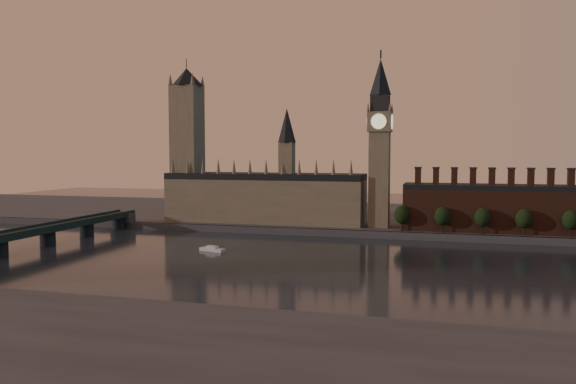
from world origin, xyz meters
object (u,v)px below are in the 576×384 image
object	(u,v)px
westminster_bridge	(21,237)
river_boat	(212,249)
big_ben	(380,141)
victoria_tower	(187,138)

from	to	relation	value
westminster_bridge	river_boat	size ratio (longest dim) A/B	14.06
big_ben	westminster_bridge	distance (m)	205.83
victoria_tower	big_ben	bearing A→B (deg)	-2.20
victoria_tower	big_ben	distance (m)	130.12
victoria_tower	river_boat	size ratio (longest dim) A/B	7.59
westminster_bridge	victoria_tower	bearing A→B (deg)	73.44
big_ben	river_boat	xyz separation A→B (m)	(-73.96, -85.12, -55.78)
victoria_tower	river_boat	distance (m)	120.95
river_boat	westminster_bridge	bearing A→B (deg)	-147.90
westminster_bridge	river_boat	xyz separation A→B (m)	(91.04, 27.58, -6.39)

